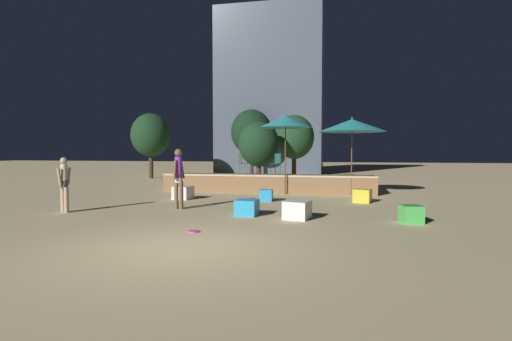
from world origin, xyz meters
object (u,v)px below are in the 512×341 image
at_px(cube_seat_3, 266,195).
at_px(background_tree_3, 151,135).
at_px(background_tree_0, 294,137).
at_px(person_0, 64,183).
at_px(cube_seat_4, 183,193).
at_px(cube_seat_2, 247,208).
at_px(patio_umbrella_1, 352,125).
at_px(cube_seat_1, 411,214).
at_px(bistro_chair_1, 277,162).
at_px(cube_seat_0, 362,196).
at_px(cube_seat_5, 297,210).
at_px(frisbee_disc, 194,231).
at_px(background_tree_1, 259,144).
at_px(background_tree_2, 252,132).
at_px(person_1, 179,175).
at_px(patio_umbrella_0, 285,121).
at_px(bistro_chair_0, 242,161).

xyz_separation_m(cube_seat_3, background_tree_3, (-9.79, 10.38, 2.66)).
height_order(cube_seat_3, background_tree_0, background_tree_0).
bearing_deg(person_0, cube_seat_4, -104.81).
relative_size(cube_seat_2, person_0, 0.38).
bearing_deg(patio_umbrella_1, background_tree_0, 112.39).
distance_m(cube_seat_1, bistro_chair_1, 8.64).
bearing_deg(cube_seat_0, person_0, -154.01).
bearing_deg(cube_seat_5, background_tree_0, 97.16).
xyz_separation_m(patio_umbrella_1, frisbee_disc, (-3.59, -8.30, -2.82)).
height_order(cube_seat_0, person_0, person_0).
height_order(cube_seat_0, background_tree_0, background_tree_0).
relative_size(background_tree_1, background_tree_2, 0.71).
relative_size(cube_seat_0, person_1, 0.37).
distance_m(cube_seat_1, background_tree_3, 20.06).
height_order(cube_seat_0, person_1, person_1).
distance_m(cube_seat_4, person_0, 4.40).
height_order(patio_umbrella_0, background_tree_0, background_tree_0).
distance_m(person_0, bistro_chair_1, 9.11).
bearing_deg(background_tree_0, bistro_chair_1, -89.69).
height_order(cube_seat_0, frisbee_disc, cube_seat_0).
distance_m(cube_seat_0, background_tree_1, 9.63).
height_order(bistro_chair_0, frisbee_disc, bistro_chair_0).
bearing_deg(bistro_chair_1, person_1, -76.38).
height_order(frisbee_disc, background_tree_3, background_tree_3).
bearing_deg(cube_seat_3, cube_seat_0, 6.09).
bearing_deg(cube_seat_3, cube_seat_5, -66.96).
relative_size(cube_seat_1, background_tree_3, 0.14).
distance_m(cube_seat_3, person_1, 3.51).
relative_size(cube_seat_0, cube_seat_2, 1.12).
relative_size(cube_seat_5, person_1, 0.41).
bearing_deg(person_1, cube_seat_0, -140.19).
bearing_deg(person_1, person_0, 37.05).
bearing_deg(background_tree_3, cube_seat_3, -46.66).
bearing_deg(background_tree_0, cube_seat_4, -105.41).
height_order(cube_seat_2, frisbee_disc, cube_seat_2).
relative_size(person_0, background_tree_3, 0.38).
relative_size(patio_umbrella_0, person_0, 2.08).
height_order(patio_umbrella_1, background_tree_0, background_tree_0).
bearing_deg(frisbee_disc, background_tree_0, 88.97).
height_order(cube_seat_5, background_tree_0, background_tree_0).
bearing_deg(cube_seat_4, background_tree_0, 74.59).
bearing_deg(patio_umbrella_0, background_tree_0, 94.28).
distance_m(cube_seat_1, cube_seat_3, 5.65).
bearing_deg(background_tree_2, cube_seat_5, -73.45).
bearing_deg(cube_seat_2, frisbee_disc, -104.00).
xyz_separation_m(cube_seat_5, background_tree_1, (-3.49, 11.69, 1.96)).
bearing_deg(patio_umbrella_0, background_tree_2, 109.09).
bearing_deg(cube_seat_1, frisbee_disc, -155.78).
bearing_deg(cube_seat_5, person_1, 164.67).
height_order(cube_seat_5, person_1, person_1).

